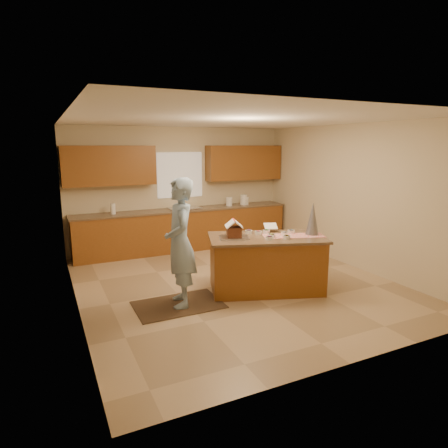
{
  "coord_description": "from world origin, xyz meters",
  "views": [
    {
      "loc": [
        -2.84,
        -5.56,
        2.3
      ],
      "look_at": [
        -0.1,
        0.2,
        1.0
      ],
      "focal_mm": 30.94,
      "sensor_mm": 36.0,
      "label": 1
    }
  ],
  "objects_px": {
    "boy": "(180,243)",
    "gingerbread_house": "(234,230)",
    "island_base": "(266,265)",
    "tinsel_tree": "(313,219)"
  },
  "relations": [
    {
      "from": "island_base",
      "to": "gingerbread_house",
      "type": "relative_size",
      "value": 5.08
    },
    {
      "from": "island_base",
      "to": "tinsel_tree",
      "type": "distance_m",
      "value": 1.05
    },
    {
      "from": "island_base",
      "to": "boy",
      "type": "height_order",
      "value": "boy"
    },
    {
      "from": "boy",
      "to": "gingerbread_house",
      "type": "relative_size",
      "value": 5.42
    },
    {
      "from": "tinsel_tree",
      "to": "gingerbread_house",
      "type": "bearing_deg",
      "value": 165.05
    },
    {
      "from": "island_base",
      "to": "gingerbread_house",
      "type": "bearing_deg",
      "value": -174.81
    },
    {
      "from": "tinsel_tree",
      "to": "gingerbread_house",
      "type": "xyz_separation_m",
      "value": [
        -1.24,
        0.33,
        -0.14
      ]
    },
    {
      "from": "boy",
      "to": "gingerbread_house",
      "type": "height_order",
      "value": "boy"
    },
    {
      "from": "tinsel_tree",
      "to": "gingerbread_house",
      "type": "relative_size",
      "value": 1.55
    },
    {
      "from": "island_base",
      "to": "tinsel_tree",
      "type": "height_order",
      "value": "tinsel_tree"
    }
  ]
}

